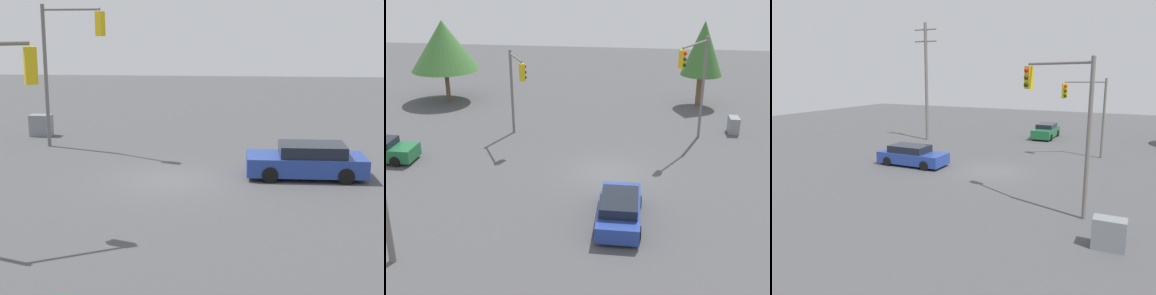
{
  "view_description": "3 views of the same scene",
  "coord_description": "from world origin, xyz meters",
  "views": [
    {
      "loc": [
        -2.51,
        21.75,
        6.25
      ],
      "look_at": [
        -1.03,
        1.56,
        1.68
      ],
      "focal_mm": 55.0,
      "sensor_mm": 36.0,
      "label": 1
    },
    {
      "loc": [
        -24.82,
        -1.48,
        11.42
      ],
      "look_at": [
        -0.15,
        1.69,
        1.49
      ],
      "focal_mm": 45.0,
      "sensor_mm": 36.0,
      "label": 2
    },
    {
      "loc": [
        8.5,
        -21.39,
        6.09
      ],
      "look_at": [
        -2.32,
        0.78,
        1.17
      ],
      "focal_mm": 35.0,
      "sensor_mm": 36.0,
      "label": 3
    }
  ],
  "objects": [
    {
      "name": "ground_plane",
      "position": [
        0.0,
        0.0,
        0.0
      ],
      "size": [
        80.0,
        80.0,
        0.0
      ],
      "primitive_type": "plane",
      "color": "#4C4C4F"
    },
    {
      "name": "sedan_blue",
      "position": [
        -5.37,
        -0.89,
        0.65
      ],
      "size": [
        4.61,
        2.02,
        1.35
      ],
      "rotation": [
        0.0,
        0.0,
        -1.57
      ],
      "color": "#233D93",
      "rests_on": "ground_plane"
    },
    {
      "name": "traffic_signal_main",
      "position": [
        5.26,
        -4.99,
        4.6
      ],
      "size": [
        3.41,
        2.04,
        6.76
      ],
      "rotation": [
        0.0,
        0.0,
        2.63
      ],
      "color": "slate",
      "rests_on": "ground_plane"
    },
    {
      "name": "electrical_cabinet",
      "position": [
        7.69,
        -8.14,
        0.56
      ],
      "size": [
        1.13,
        0.67,
        1.12
      ],
      "primitive_type": "cube",
      "color": "gray",
      "rests_on": "ground_plane"
    }
  ]
}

